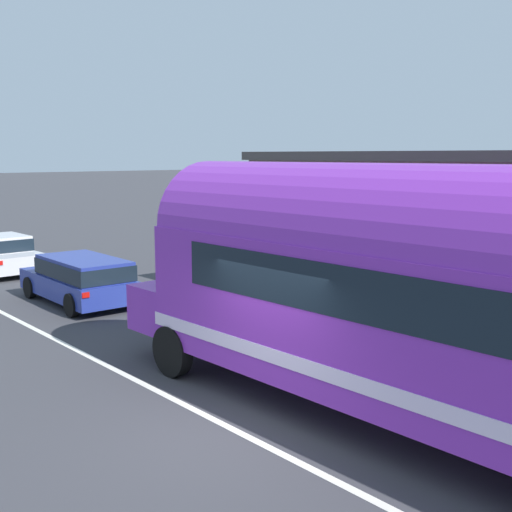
# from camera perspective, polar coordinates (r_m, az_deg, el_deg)

# --- Properties ---
(ground_plane) EXTENTS (300.00, 300.00, 0.00)m
(ground_plane) POSITION_cam_1_polar(r_m,az_deg,el_deg) (10.34, -1.73, -15.29)
(ground_plane) COLOR #38383D
(lane_markings) EXTENTS (4.00, 80.00, 0.01)m
(lane_markings) POSITION_cam_1_polar(r_m,az_deg,el_deg) (21.23, -18.80, -3.06)
(lane_markings) COLOR silver
(lane_markings) RESTS_ON ground
(painted_bus) EXTENTS (2.80, 12.18, 4.12)m
(painted_bus) POSITION_cam_1_polar(r_m,az_deg,el_deg) (9.75, 14.67, -2.83)
(painted_bus) COLOR purple
(painted_bus) RESTS_ON ground
(car_lead) EXTENTS (1.98, 4.44, 1.37)m
(car_lead) POSITION_cam_1_polar(r_m,az_deg,el_deg) (19.07, -15.29, -1.80)
(car_lead) COLOR navy
(car_lead) RESTS_ON ground
(car_second) EXTENTS (2.04, 4.34, 1.37)m
(car_second) POSITION_cam_1_polar(r_m,az_deg,el_deg) (25.14, -21.78, 0.27)
(car_second) COLOR silver
(car_second) RESTS_ON ground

